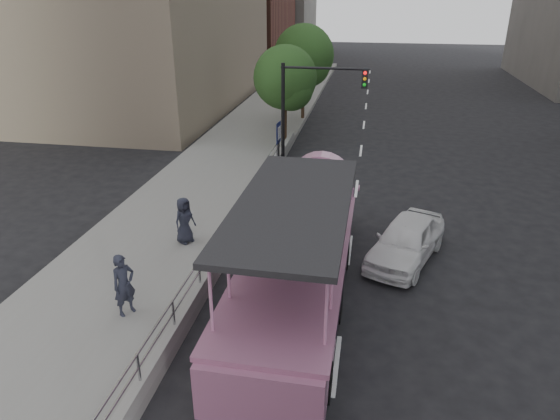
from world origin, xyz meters
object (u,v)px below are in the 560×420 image
object	(u,v)px
car	(406,240)
pedestrian_near	(124,285)
street_tree_far	(305,58)
duck_boat	(301,253)
traffic_signal	(307,100)
pedestrian_far	(184,220)
street_tree_near	(287,80)
parking_sign	(279,146)

from	to	relation	value
car	pedestrian_near	xyz separation A→B (m)	(-7.64, -4.92, 0.45)
street_tree_far	pedestrian_near	bearing A→B (deg)	-94.12
duck_boat	traffic_signal	bearing A→B (deg)	96.82
pedestrian_far	street_tree_far	size ratio (longest dim) A/B	0.26
duck_boat	street_tree_far	bearing A→B (deg)	97.55
street_tree_near	traffic_signal	bearing A→B (deg)	-65.02
pedestrian_near	pedestrian_far	distance (m)	4.29
duck_boat	pedestrian_far	world-z (taller)	duck_boat
duck_boat	street_tree_far	size ratio (longest dim) A/B	1.69
pedestrian_far	parking_sign	distance (m)	7.30
parking_sign	traffic_signal	size ratio (longest dim) A/B	0.57
duck_boat	car	size ratio (longest dim) A/B	2.54
pedestrian_near	pedestrian_far	xyz separation A→B (m)	(0.10, 4.29, -0.06)
duck_boat	parking_sign	size ratio (longest dim) A/B	3.71
street_tree_near	duck_boat	bearing A→B (deg)	-78.73
pedestrian_near	street_tree_far	size ratio (longest dim) A/B	0.28
traffic_signal	street_tree_near	size ratio (longest dim) A/B	0.91
pedestrian_near	street_tree_near	world-z (taller)	street_tree_near
duck_boat	pedestrian_near	bearing A→B (deg)	-152.47
car	street_tree_near	distance (m)	14.09
car	street_tree_near	bearing A→B (deg)	137.77
pedestrian_near	street_tree_near	distance (m)	17.47
duck_boat	pedestrian_far	distance (m)	4.77
traffic_signal	street_tree_far	bearing A→B (deg)	98.43
car	pedestrian_far	distance (m)	7.57
duck_boat	street_tree_far	distance (m)	21.28
car	pedestrian_far	xyz separation A→B (m)	(-7.54, -0.63, 0.39)
street_tree_near	pedestrian_near	bearing A→B (deg)	-94.89
duck_boat	street_tree_near	size ratio (longest dim) A/B	1.91
pedestrian_far	car	bearing A→B (deg)	-55.69
pedestrian_far	traffic_signal	world-z (taller)	traffic_signal
traffic_signal	street_tree_near	xyz separation A→B (m)	(-1.60, 3.43, 0.32)
pedestrian_near	parking_sign	xyz separation A→B (m)	(2.12, 11.27, 0.64)
car	pedestrian_near	bearing A→B (deg)	-126.10
duck_boat	car	distance (m)	4.17
traffic_signal	street_tree_near	world-z (taller)	street_tree_near
traffic_signal	street_tree_far	xyz separation A→B (m)	(-1.40, 9.43, 0.81)
duck_boat	parking_sign	bearing A→B (deg)	104.54
pedestrian_near	street_tree_near	size ratio (longest dim) A/B	0.31
traffic_signal	pedestrian_far	bearing A→B (deg)	-107.35
street_tree_far	traffic_signal	bearing A→B (deg)	-81.57
parking_sign	street_tree_far	distance (m)	12.20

